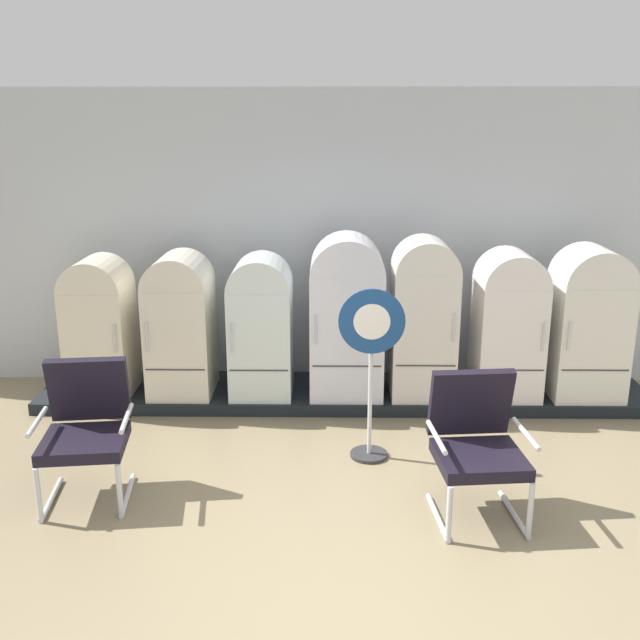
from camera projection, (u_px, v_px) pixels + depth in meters
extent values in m
cube|color=#847557|center=(353.00, 587.00, 4.52)|extent=(12.00, 10.00, 0.05)
cube|color=#B7BDC2|center=(344.00, 240.00, 7.61)|extent=(11.76, 0.12, 3.06)
cube|color=#47443F|center=(345.00, 123.00, 7.28)|extent=(11.76, 0.07, 0.06)
cube|color=black|center=(344.00, 393.00, 7.41)|extent=(6.11, 0.95, 0.12)
cube|color=beige|center=(101.00, 341.00, 7.15)|extent=(0.60, 0.61, 1.07)
cylinder|color=beige|center=(96.00, 288.00, 7.00)|extent=(0.60, 0.60, 0.60)
cube|color=#383838|center=(93.00, 370.00, 6.90)|extent=(0.55, 0.01, 0.01)
cylinder|color=silver|center=(115.00, 338.00, 6.80)|extent=(0.02, 0.02, 0.28)
cube|color=beige|center=(181.00, 339.00, 7.17)|extent=(0.61, 0.69, 1.10)
cylinder|color=beige|center=(178.00, 285.00, 7.02)|extent=(0.61, 0.68, 0.61)
cube|color=#383838|center=(175.00, 370.00, 6.89)|extent=(0.57, 0.01, 0.01)
cylinder|color=silver|center=(147.00, 337.00, 6.79)|extent=(0.02, 0.02, 0.28)
cube|color=silver|center=(261.00, 340.00, 7.14)|extent=(0.60, 0.64, 1.08)
cylinder|color=silver|center=(260.00, 287.00, 6.99)|extent=(0.60, 0.63, 0.60)
cube|color=#383838|center=(259.00, 370.00, 6.88)|extent=(0.55, 0.01, 0.01)
cylinder|color=silver|center=(232.00, 338.00, 6.78)|extent=(0.02, 0.02, 0.28)
cube|color=white|center=(346.00, 333.00, 7.12)|extent=(0.71, 0.66, 1.23)
cylinder|color=white|center=(347.00, 272.00, 6.95)|extent=(0.71, 0.65, 0.71)
cube|color=#383838|center=(347.00, 366.00, 6.86)|extent=(0.65, 0.01, 0.01)
cylinder|color=silver|center=(316.00, 329.00, 6.75)|extent=(0.02, 0.02, 0.28)
cube|color=silver|center=(423.00, 333.00, 7.07)|extent=(0.61, 0.59, 1.26)
cylinder|color=silver|center=(425.00, 270.00, 6.90)|extent=(0.61, 0.58, 0.61)
cube|color=#383838|center=(426.00, 366.00, 6.85)|extent=(0.56, 0.01, 0.01)
cylinder|color=silver|center=(454.00, 328.00, 6.73)|extent=(0.02, 0.02, 0.28)
cube|color=white|center=(507.00, 340.00, 7.10)|extent=(0.63, 0.63, 1.13)
cylinder|color=white|center=(511.00, 283.00, 6.94)|extent=(0.63, 0.62, 0.63)
cube|color=#383838|center=(513.00, 370.00, 6.85)|extent=(0.58, 0.01, 0.01)
cylinder|color=silver|center=(543.00, 337.00, 6.74)|extent=(0.02, 0.02, 0.28)
cube|color=silver|center=(586.00, 339.00, 7.09)|extent=(0.69, 0.64, 1.14)
cylinder|color=silver|center=(592.00, 283.00, 6.93)|extent=(0.69, 0.62, 0.69)
cube|color=#383838|center=(595.00, 370.00, 6.84)|extent=(0.63, 0.01, 0.01)
cylinder|color=silver|center=(569.00, 336.00, 6.74)|extent=(0.02, 0.02, 0.28)
cylinder|color=silver|center=(51.00, 499.00, 5.46)|extent=(0.11, 0.62, 0.04)
cylinder|color=silver|center=(38.00, 494.00, 5.13)|extent=(0.04, 0.04, 0.41)
cylinder|color=silver|center=(128.00, 495.00, 5.52)|extent=(0.11, 0.62, 0.04)
cylinder|color=silver|center=(120.00, 490.00, 5.19)|extent=(0.04, 0.04, 0.41)
cube|color=black|center=(84.00, 443.00, 5.37)|extent=(0.66, 0.63, 0.09)
cube|color=black|center=(89.00, 389.00, 5.57)|extent=(0.62, 0.25, 0.53)
cylinder|color=silver|center=(37.00, 422.00, 5.28)|extent=(0.10, 0.51, 0.04)
cylinder|color=silver|center=(126.00, 418.00, 5.35)|extent=(0.10, 0.51, 0.04)
cylinder|color=silver|center=(438.00, 517.00, 5.22)|extent=(0.10, 0.62, 0.04)
cylinder|color=silver|center=(449.00, 514.00, 4.89)|extent=(0.04, 0.04, 0.41)
cylinder|color=silver|center=(514.00, 514.00, 5.26)|extent=(0.10, 0.62, 0.04)
cylinder|color=silver|center=(530.00, 510.00, 4.93)|extent=(0.04, 0.04, 0.41)
cube|color=black|center=(480.00, 459.00, 5.12)|extent=(0.65, 0.61, 0.09)
cube|color=black|center=(470.00, 402.00, 5.32)|extent=(0.62, 0.23, 0.53)
cylinder|color=silver|center=(436.00, 437.00, 5.04)|extent=(0.08, 0.51, 0.04)
cylinder|color=silver|center=(526.00, 434.00, 5.09)|extent=(0.08, 0.51, 0.04)
cylinder|color=#2D2D30|center=(369.00, 454.00, 6.19)|extent=(0.32, 0.32, 0.03)
cylinder|color=silver|center=(370.00, 388.00, 6.02)|extent=(0.04, 0.04, 1.18)
cylinder|color=navy|center=(372.00, 321.00, 5.83)|extent=(0.54, 0.02, 0.54)
cylinder|color=white|center=(372.00, 322.00, 5.82)|extent=(0.30, 0.00, 0.30)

